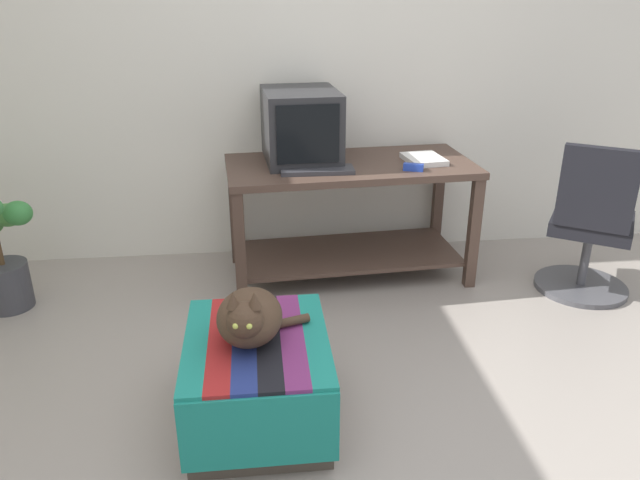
# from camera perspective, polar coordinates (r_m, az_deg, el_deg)

# --- Properties ---
(ground_plane) EXTENTS (14.00, 14.00, 0.00)m
(ground_plane) POSITION_cam_1_polar(r_m,az_deg,el_deg) (2.44, 3.36, -20.01)
(ground_plane) COLOR #9E9389
(back_wall) EXTENTS (8.00, 0.10, 2.60)m
(back_wall) POSITION_cam_1_polar(r_m,az_deg,el_deg) (3.84, -1.43, 17.60)
(back_wall) COLOR silver
(back_wall) RESTS_ON ground_plane
(desk) EXTENTS (1.45, 0.76, 0.70)m
(desk) POSITION_cam_1_polar(r_m,az_deg,el_deg) (3.60, 2.78, 3.82)
(desk) COLOR #4C382D
(desk) RESTS_ON ground_plane
(tv_monitor) EXTENTS (0.45, 0.54, 0.40)m
(tv_monitor) POSITION_cam_1_polar(r_m,az_deg,el_deg) (3.54, -1.79, 10.54)
(tv_monitor) COLOR #28282B
(tv_monitor) RESTS_ON desk
(keyboard) EXTENTS (0.40, 0.16, 0.02)m
(keyboard) POSITION_cam_1_polar(r_m,az_deg,el_deg) (3.35, -0.27, 6.55)
(keyboard) COLOR #333338
(keyboard) RESTS_ON desk
(book) EXTENTS (0.24, 0.28, 0.03)m
(book) POSITION_cam_1_polar(r_m,az_deg,el_deg) (3.60, 9.67, 7.47)
(book) COLOR white
(book) RESTS_ON desk
(ottoman_with_blanket) EXTENTS (0.56, 0.70, 0.39)m
(ottoman_with_blanket) POSITION_cam_1_polar(r_m,az_deg,el_deg) (2.51, -5.79, -12.93)
(ottoman_with_blanket) COLOR #4C4238
(ottoman_with_blanket) RESTS_ON ground_plane
(cat) EXTENTS (0.38, 0.36, 0.27)m
(cat) POSITION_cam_1_polar(r_m,az_deg,el_deg) (2.33, -6.61, -7.19)
(cat) COLOR #473323
(cat) RESTS_ON ottoman_with_blanket
(office_chair) EXTENTS (0.58, 0.58, 0.89)m
(office_chair) POSITION_cam_1_polar(r_m,az_deg,el_deg) (3.70, 23.95, 0.79)
(office_chair) COLOR #4C4C51
(office_chair) RESTS_ON ground_plane
(stapler) EXTENTS (0.12, 0.07, 0.04)m
(stapler) POSITION_cam_1_polar(r_m,az_deg,el_deg) (3.41, 8.73, 6.74)
(stapler) COLOR #2342B7
(stapler) RESTS_ON desk
(pen) EXTENTS (0.11, 0.10, 0.01)m
(pen) POSITION_cam_1_polar(r_m,az_deg,el_deg) (3.71, 9.18, 7.79)
(pen) COLOR #2351B2
(pen) RESTS_ON desk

